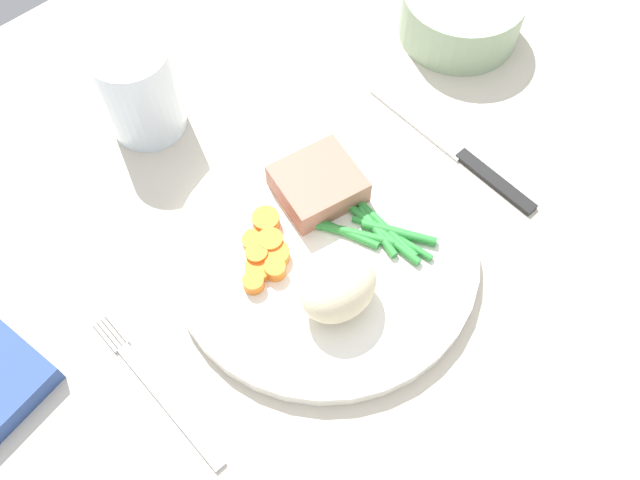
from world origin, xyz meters
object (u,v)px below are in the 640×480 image
object	(u,v)px
dinner_plate	(320,250)
fork	(157,389)
meat_portion	(318,184)
salad_bowl	(462,11)
knife	(454,149)
water_glass	(141,94)

from	to	relation	value
dinner_plate	fork	world-z (taller)	dinner_plate
meat_portion	dinner_plate	bearing A→B (deg)	-130.60
meat_portion	salad_bowl	size ratio (longest dim) A/B	0.56
meat_portion	knife	world-z (taller)	meat_portion
fork	salad_bowl	bearing A→B (deg)	12.12
fork	water_glass	bearing A→B (deg)	55.41
meat_portion	salad_bowl	world-z (taller)	salad_bowl
knife	salad_bowl	bearing A→B (deg)	37.04
dinner_plate	fork	bearing A→B (deg)	-179.18
meat_portion	water_glass	size ratio (longest dim) A/B	0.73
fork	dinner_plate	bearing A→B (deg)	0.60
knife	water_glass	world-z (taller)	water_glass
fork	water_glass	xyz separation A→B (cm)	(15.49, 22.64, 4.02)
dinner_plate	fork	size ratio (longest dim) A/B	1.62
dinner_plate	meat_portion	size ratio (longest dim) A/B	3.78
meat_portion	water_glass	bearing A→B (deg)	108.41
salad_bowl	dinner_plate	bearing A→B (deg)	-161.07
water_glass	salad_bowl	bearing A→B (deg)	-21.08
salad_bowl	fork	bearing A→B (deg)	-167.66
meat_portion	fork	distance (cm)	22.16
knife	meat_portion	bearing A→B (deg)	158.18
salad_bowl	meat_portion	bearing A→B (deg)	-167.19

